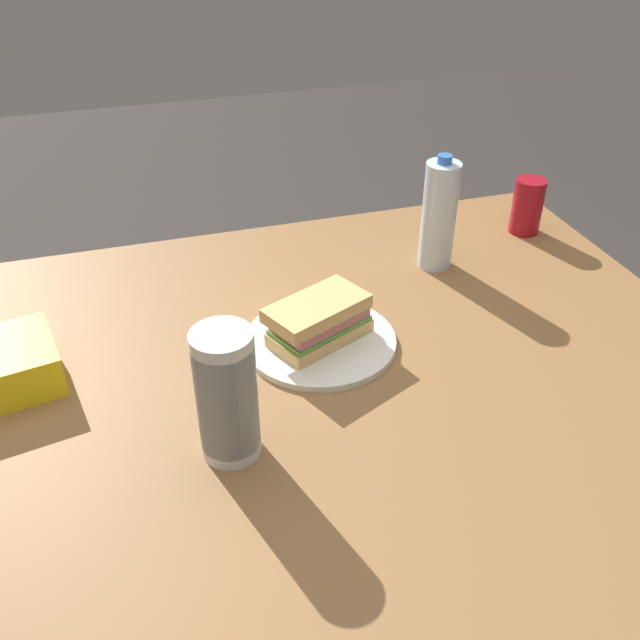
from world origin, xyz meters
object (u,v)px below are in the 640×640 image
object	(u,v)px
dining_table	(282,423)
paper_plate	(320,341)
sandwich	(319,320)
plastic_cup_stack	(227,395)
soda_can_red	(527,206)
water_bottle_tall	(439,215)

from	to	relation	value
dining_table	paper_plate	bearing A→B (deg)	-137.84
dining_table	sandwich	size ratio (longest dim) A/B	7.61
paper_plate	plastic_cup_stack	bearing A→B (deg)	46.68
dining_table	soda_can_red	world-z (taller)	soda_can_red
water_bottle_tall	plastic_cup_stack	world-z (taller)	water_bottle_tall
water_bottle_tall	plastic_cup_stack	distance (m)	0.64
dining_table	plastic_cup_stack	size ratio (longest dim) A/B	7.52
paper_plate	sandwich	distance (m)	0.05
paper_plate	water_bottle_tall	xyz separation A→B (m)	(-0.30, -0.19, 0.10)
plastic_cup_stack	soda_can_red	bearing A→B (deg)	-147.49
paper_plate	water_bottle_tall	size ratio (longest dim) A/B	1.12
paper_plate	soda_can_red	distance (m)	0.62
dining_table	water_bottle_tall	xyz separation A→B (m)	(-0.40, -0.28, 0.19)
dining_table	paper_plate	size ratio (longest dim) A/B	5.83
soda_can_red	water_bottle_tall	distance (m)	0.27
sandwich	water_bottle_tall	world-z (taller)	water_bottle_tall
paper_plate	sandwich	size ratio (longest dim) A/B	1.31
dining_table	water_bottle_tall	bearing A→B (deg)	-144.91
sandwich	soda_can_red	xyz separation A→B (m)	(-0.56, -0.27, 0.01)
dining_table	water_bottle_tall	size ratio (longest dim) A/B	6.53
dining_table	water_bottle_tall	world-z (taller)	water_bottle_tall
dining_table	paper_plate	distance (m)	0.15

